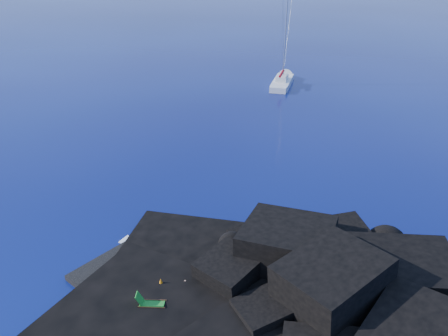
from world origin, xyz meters
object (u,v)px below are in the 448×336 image
object	(u,v)px
sunbather	(179,279)
marker_cone	(161,283)
sailboat	(282,85)
deck_chair	(152,301)

from	to	relation	value
sunbather	marker_cone	distance (m)	1.03
sailboat	deck_chair	world-z (taller)	sailboat
deck_chair	sunbather	bearing A→B (deg)	62.64
deck_chair	marker_cone	world-z (taller)	deck_chair
marker_cone	sunbather	bearing A→B (deg)	59.23
sailboat	marker_cone	xyz separation A→B (m)	(14.00, -41.65, 0.64)
deck_chair	sunbather	xyz separation A→B (m)	(-0.18, 2.35, -0.32)
sailboat	marker_cone	distance (m)	43.94
sunbather	deck_chair	bearing A→B (deg)	-85.94
sailboat	marker_cone	world-z (taller)	sailboat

